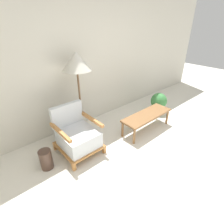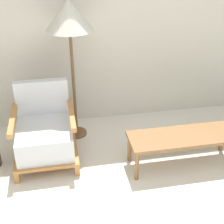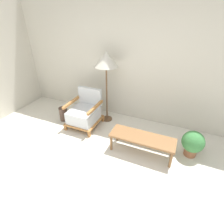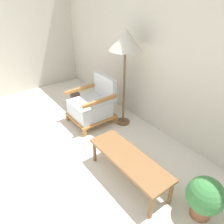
{
  "view_description": "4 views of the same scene",
  "coord_description": "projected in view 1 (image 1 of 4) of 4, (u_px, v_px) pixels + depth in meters",
  "views": [
    {
      "loc": [
        -1.96,
        -0.54,
        2.04
      ],
      "look_at": [
        -0.12,
        1.53,
        0.55
      ],
      "focal_mm": 28.0,
      "sensor_mm": 36.0,
      "label": 1
    },
    {
      "loc": [
        -0.63,
        -1.16,
        2.13
      ],
      "look_at": [
        -0.12,
        1.53,
        0.55
      ],
      "focal_mm": 50.0,
      "sensor_mm": 36.0,
      "label": 2
    },
    {
      "loc": [
        1.04,
        -1.14,
        2.28
      ],
      "look_at": [
        -0.12,
        1.53,
        0.55
      ],
      "focal_mm": 28.0,
      "sensor_mm": 36.0,
      "label": 3
    },
    {
      "loc": [
        1.99,
        -0.05,
        2.12
      ],
      "look_at": [
        -0.12,
        1.53,
        0.55
      ],
      "focal_mm": 35.0,
      "sensor_mm": 36.0,
      "label": 4
    }
  ],
  "objects": [
    {
      "name": "floor_lamp",
      "position": [
        77.0,
        64.0,
        2.88
      ],
      "size": [
        0.49,
        0.49,
        1.57
      ],
      "color": "brown",
      "rests_on": "ground_plane"
    },
    {
      "name": "potted_plant",
      "position": [
        159.0,
        102.0,
        4.18
      ],
      "size": [
        0.38,
        0.38,
        0.49
      ],
      "color": "#935B3D",
      "rests_on": "ground_plane"
    },
    {
      "name": "vase",
      "position": [
        46.0,
        159.0,
        2.63
      ],
      "size": [
        0.19,
        0.19,
        0.32
      ],
      "primitive_type": "cylinder",
      "color": "#473328",
      "rests_on": "ground_plane"
    },
    {
      "name": "coffee_table",
      "position": [
        147.0,
        116.0,
        3.48
      ],
      "size": [
        1.14,
        0.38,
        0.36
      ],
      "color": "brown",
      "rests_on": "ground_plane"
    },
    {
      "name": "wall_back",
      "position": [
        87.0,
        58.0,
        3.41
      ],
      "size": [
        8.0,
        0.06,
        2.7
      ],
      "color": "beige",
      "rests_on": "ground_plane"
    },
    {
      "name": "ground_plane",
      "position": [
        190.0,
        182.0,
        2.47
      ],
      "size": [
        14.0,
        14.0,
        0.0
      ],
      "primitive_type": "plane",
      "color": "silver"
    },
    {
      "name": "armchair",
      "position": [
        77.0,
        135.0,
        2.91
      ],
      "size": [
        0.64,
        0.69,
        0.79
      ],
      "color": "#B2753D",
      "rests_on": "ground_plane"
    }
  ]
}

